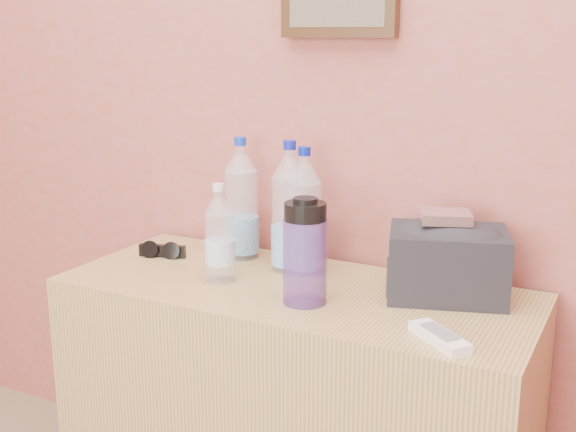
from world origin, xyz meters
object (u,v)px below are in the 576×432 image
object	(u,v)px
pet_large_a	(241,205)
nalgene_bottle	(305,252)
pet_small	(220,239)
ac_remote	(439,337)
pet_large_c	(290,214)
foil_packet	(445,217)
toiletry_bag	(448,259)
dresser	(295,420)
sunglasses	(162,251)
pet_large_b	(304,218)

from	to	relation	value
pet_large_a	nalgene_bottle	distance (m)	0.38
pet_small	ac_remote	size ratio (longest dim) A/B	1.61
pet_large_a	nalgene_bottle	bearing A→B (deg)	-37.36
nalgene_bottle	ac_remote	xyz separation A→B (m)	(0.33, -0.07, -0.11)
pet_large_a	pet_large_c	world-z (taller)	pet_large_c
pet_small	foil_packet	xyz separation A→B (m)	(0.51, 0.14, 0.08)
pet_small	toiletry_bag	size ratio (longest dim) A/B	0.92
ac_remote	dresser	bearing A→B (deg)	-162.52
pet_large_c	sunglasses	world-z (taller)	pet_large_c
foil_packet	dresser	bearing A→B (deg)	-164.19
foil_packet	pet_small	bearing A→B (deg)	-164.88
nalgene_bottle	toiletry_bag	size ratio (longest dim) A/B	0.92
sunglasses	foil_packet	world-z (taller)	foil_packet
sunglasses	ac_remote	world-z (taller)	sunglasses
ac_remote	toiletry_bag	size ratio (longest dim) A/B	0.57
pet_large_a	nalgene_bottle	xyz separation A→B (m)	(0.30, -0.23, -0.03)
pet_large_a	sunglasses	bearing A→B (deg)	-151.82
pet_small	foil_packet	distance (m)	0.53
pet_large_a	sunglasses	distance (m)	0.25
pet_large_c	pet_small	size ratio (longest dim) A/B	1.38
dresser	nalgene_bottle	world-z (taller)	nalgene_bottle
sunglasses	pet_large_b	bearing A→B (deg)	-7.15
pet_large_c	dresser	bearing A→B (deg)	-57.04
pet_large_c	sunglasses	distance (m)	0.38
ac_remote	pet_large_c	bearing A→B (deg)	-170.67
pet_large_b	pet_large_c	xyz separation A→B (m)	(-0.04, 0.00, 0.01)
pet_large_b	nalgene_bottle	xyz separation A→B (m)	(0.10, -0.19, -0.02)
sunglasses	ac_remote	size ratio (longest dim) A/B	0.86
ac_remote	pet_large_a	bearing A→B (deg)	-166.67
pet_large_b	ac_remote	bearing A→B (deg)	-31.68
sunglasses	pet_large_c	bearing A→B (deg)	-5.42
pet_large_b	pet_small	size ratio (longest dim) A/B	1.33
dresser	toiletry_bag	xyz separation A→B (m)	(0.33, 0.10, 0.44)
nalgene_bottle	sunglasses	world-z (taller)	nalgene_bottle
dresser	pet_large_c	world-z (taller)	pet_large_c
dresser	pet_large_c	xyz separation A→B (m)	(-0.07, 0.11, 0.50)
pet_large_a	sunglasses	xyz separation A→B (m)	(-0.19, -0.10, -0.13)
sunglasses	toiletry_bag	distance (m)	0.76
ac_remote	foil_packet	world-z (taller)	foil_packet
pet_large_c	pet_small	world-z (taller)	pet_large_c
pet_large_b	toiletry_bag	distance (m)	0.37
pet_large_a	nalgene_bottle	world-z (taller)	pet_large_a
pet_large_c	nalgene_bottle	distance (m)	0.24
pet_large_c	toiletry_bag	distance (m)	0.41
ac_remote	toiletry_bag	xyz separation A→B (m)	(-0.06, 0.25, 0.08)
sunglasses	ac_remote	xyz separation A→B (m)	(0.82, -0.20, -0.01)
pet_large_a	ac_remote	bearing A→B (deg)	-25.70
toiletry_bag	pet_large_b	bearing A→B (deg)	161.32
pet_large_b	pet_small	distance (m)	0.22
dresser	sunglasses	bearing A→B (deg)	173.82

